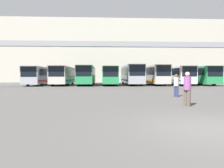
# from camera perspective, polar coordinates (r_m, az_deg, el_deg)

# --- Properties ---
(ground_plane) EXTENTS (200.00, 200.00, 0.00)m
(ground_plane) POSITION_cam_1_polar(r_m,az_deg,el_deg) (6.69, 25.87, -11.36)
(ground_plane) COLOR #514F4C
(building_backdrop) EXTENTS (60.27, 12.00, 15.84)m
(building_backdrop) POSITION_cam_1_polar(r_m,az_deg,el_deg) (55.81, 0.54, 8.85)
(building_backdrop) COLOR #B7B2A3
(building_backdrop) RESTS_ON ground
(overhead_gantry) EXTENTS (37.29, 0.80, 6.21)m
(overhead_gantry) POSITION_cam_1_polar(r_m,az_deg,el_deg) (27.68, 3.89, 10.21)
(overhead_gantry) COLOR gray
(overhead_gantry) RESTS_ON ground
(bus_slot_0) EXTENTS (2.50, 12.03, 3.01)m
(bus_slot_0) POSITION_cam_1_polar(r_m,az_deg,el_deg) (36.67, -19.52, 2.46)
(bus_slot_0) COLOR #999EA5
(bus_slot_0) RESTS_ON ground
(bus_slot_1) EXTENTS (2.53, 10.41, 3.09)m
(bus_slot_1) POSITION_cam_1_polar(r_m,az_deg,el_deg) (34.94, -13.73, 2.61)
(bus_slot_1) COLOR beige
(bus_slot_1) RESTS_ON ground
(bus_slot_2) EXTENTS (2.51, 12.17, 3.18)m
(bus_slot_2) POSITION_cam_1_polar(r_m,az_deg,el_deg) (35.28, -7.18, 2.73)
(bus_slot_2) COLOR #268C4C
(bus_slot_2) RESTS_ON ground
(bus_slot_3) EXTENTS (2.45, 11.57, 3.07)m
(bus_slot_3) POSITION_cam_1_polar(r_m,az_deg,el_deg) (34.89, -0.78, 2.66)
(bus_slot_3) COLOR #268C4C
(bus_slot_3) RESTS_ON ground
(bus_slot_4) EXTENTS (2.61, 12.24, 3.35)m
(bus_slot_4) POSITION_cam_1_polar(r_m,az_deg,el_deg) (35.57, 5.54, 2.89)
(bus_slot_4) COLOR #999EA5
(bus_slot_4) RESTS_ON ground
(bus_slot_5) EXTENTS (2.44, 11.73, 3.29)m
(bus_slot_5) POSITION_cam_1_polar(r_m,az_deg,el_deg) (36.10, 11.78, 2.79)
(bus_slot_5) COLOR beige
(bus_slot_5) RESTS_ON ground
(bus_slot_6) EXTENTS (2.51, 10.47, 3.12)m
(bus_slot_6) POSITION_cam_1_polar(r_m,az_deg,el_deg) (36.68, 17.98, 2.57)
(bus_slot_6) COLOR silver
(bus_slot_6) RESTS_ON ground
(bus_slot_7) EXTENTS (2.60, 10.30, 3.11)m
(bus_slot_7) POSITION_cam_1_polar(r_m,az_deg,el_deg) (38.17, 23.55, 2.47)
(bus_slot_7) COLOR #268C4C
(bus_slot_7) RESTS_ON ground
(pedestrian_mid_left) EXTENTS (0.35, 0.35, 1.69)m
(pedestrian_mid_left) POSITION_cam_1_polar(r_m,az_deg,el_deg) (15.65, 17.88, -0.22)
(pedestrian_mid_left) COLOR navy
(pedestrian_mid_left) RESTS_ON ground
(pedestrian_far_center) EXTENTS (0.37, 0.37, 1.77)m
(pedestrian_far_center) POSITION_cam_1_polar(r_m,az_deg,el_deg) (10.93, 20.72, -1.08)
(pedestrian_far_center) COLOR brown
(pedestrian_far_center) RESTS_ON ground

